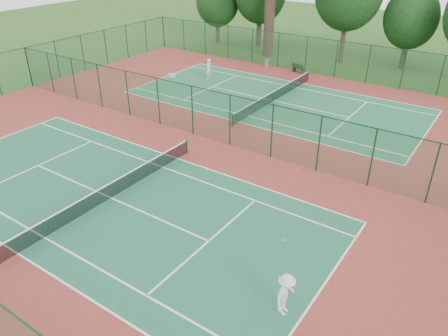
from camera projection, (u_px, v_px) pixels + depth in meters
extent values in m
plane|color=#29531A|center=(211.00, 139.00, 29.68)|extent=(120.00, 120.00, 0.00)
cube|color=maroon|center=(211.00, 139.00, 29.68)|extent=(40.00, 36.00, 0.01)
cube|color=#1D5D40|center=(112.00, 198.00, 23.18)|extent=(23.77, 10.97, 0.01)
cube|color=#206740|center=(275.00, 101.00, 36.17)|extent=(23.77, 10.97, 0.01)
cube|color=#174729|center=(321.00, 57.00, 41.82)|extent=(40.00, 0.02, 3.50)
cube|color=#143722|center=(323.00, 39.00, 41.00)|extent=(40.00, 0.05, 0.05)
cube|color=#194C33|center=(29.00, 67.00, 38.74)|extent=(0.02, 36.00, 3.50)
cube|color=#153B1B|center=(24.00, 48.00, 37.92)|extent=(0.05, 36.00, 0.05)
cube|color=#174627|center=(211.00, 115.00, 28.84)|extent=(40.00, 0.02, 3.50)
cube|color=#14371C|center=(210.00, 90.00, 28.01)|extent=(40.00, 0.05, 0.05)
cylinder|color=#153C20|center=(187.00, 147.00, 27.57)|extent=(0.10, 0.10, 0.97)
cube|color=black|center=(111.00, 191.00, 22.96)|extent=(0.02, 12.80, 0.85)
cube|color=white|center=(110.00, 184.00, 22.75)|extent=(0.04, 12.80, 0.06)
cylinder|color=#12331F|center=(232.00, 120.00, 31.32)|extent=(0.10, 0.10, 0.97)
cylinder|color=#12331F|center=(308.00, 76.00, 40.56)|extent=(0.10, 0.10, 0.97)
cube|color=black|center=(275.00, 95.00, 35.94)|extent=(0.02, 12.80, 0.85)
cube|color=silver|center=(275.00, 90.00, 35.73)|extent=(0.04, 12.80, 0.06)
imported|color=silver|center=(286.00, 295.00, 15.88)|extent=(0.69, 1.17, 1.80)
imported|color=silver|center=(208.00, 69.00, 40.98)|extent=(0.53, 0.74, 1.92)
cylinder|color=gray|center=(267.00, 63.00, 44.68)|extent=(0.62, 0.62, 0.85)
cube|color=#12331B|center=(294.00, 69.00, 43.52)|extent=(0.21, 0.40, 0.45)
cube|color=#12331B|center=(303.00, 72.00, 42.67)|extent=(0.21, 0.40, 0.45)
cube|color=#12331B|center=(299.00, 68.00, 42.98)|extent=(1.56, 0.89, 0.05)
cube|color=#12331B|center=(298.00, 66.00, 42.76)|extent=(1.44, 0.54, 0.45)
cube|color=silver|center=(172.00, 75.00, 41.94)|extent=(0.82, 0.40, 0.30)
sphere|color=#D2EB36|center=(259.00, 158.00, 27.20)|extent=(0.06, 0.06, 0.06)
sphere|color=#D6F037|center=(297.00, 169.00, 25.96)|extent=(0.07, 0.07, 0.07)
sphere|color=#CDDB33|center=(203.00, 138.00, 29.75)|extent=(0.07, 0.07, 0.07)
cylinder|color=#35251D|center=(269.00, 27.00, 47.57)|extent=(1.14, 1.14, 6.21)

